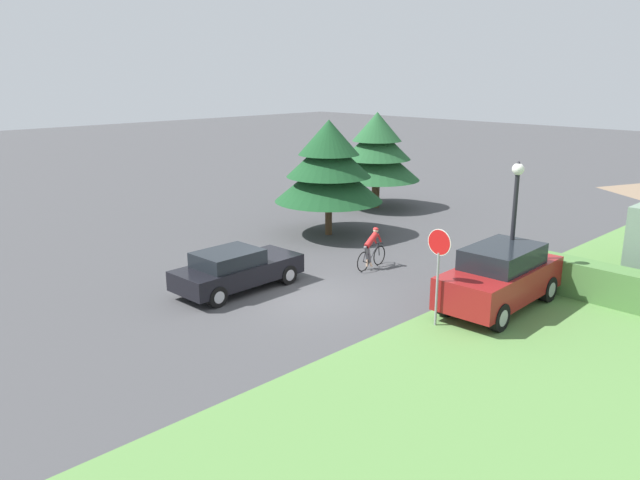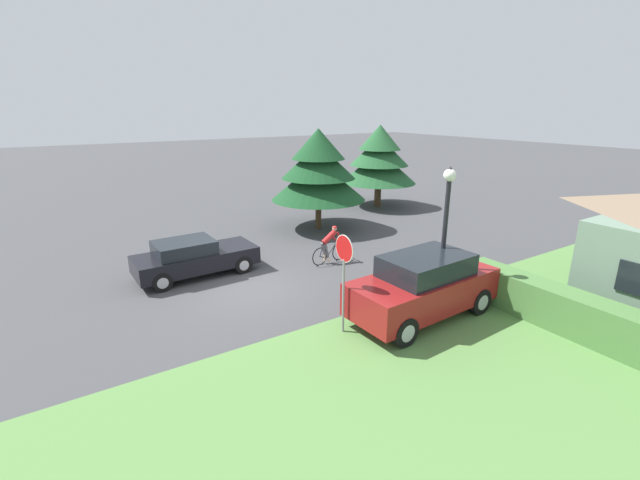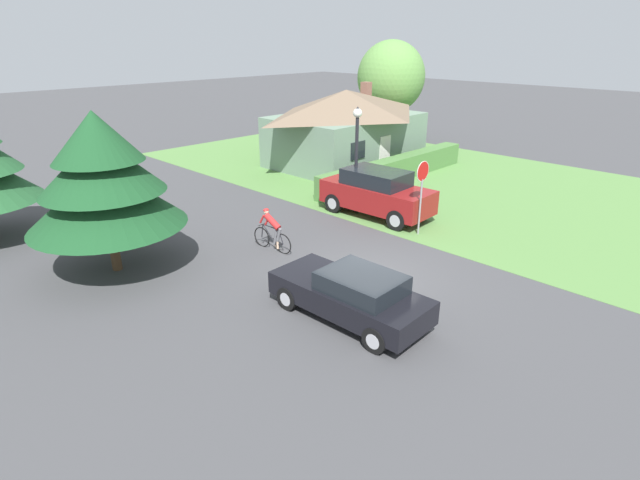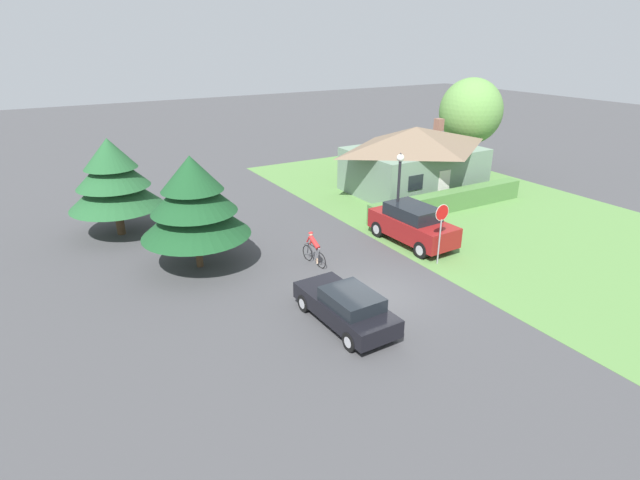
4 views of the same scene
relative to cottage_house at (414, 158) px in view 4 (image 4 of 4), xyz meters
name	(u,v)px [view 4 (image 4 of 4)]	position (x,y,z in m)	size (l,w,h in m)	color
ground_plane	(374,297)	(-11.01, -10.83, -2.20)	(140.00, 140.00, 0.00)	#424244
grass_verge_right	(497,218)	(0.59, -6.83, -2.19)	(16.00, 36.00, 0.01)	#568442
cottage_house	(414,158)	(0.00, 0.00, 0.00)	(9.06, 6.32, 4.48)	slate
hedge_row	(448,201)	(-0.94, -4.38, -1.61)	(11.20, 0.90, 1.17)	#4C7A3D
sedan_left_lane	(346,307)	(-13.11, -11.96, -1.49)	(1.95, 4.48, 1.42)	black
cyclist	(314,249)	(-11.56, -6.91, -1.47)	(0.44, 1.78, 1.52)	black
parked_suv_right	(412,225)	(-6.11, -7.21, -1.21)	(2.15, 4.81, 1.96)	maroon
stop_sign	(441,222)	(-6.67, -9.74, -0.16)	(0.76, 0.07, 2.86)	gray
street_lamp	(399,182)	(-6.33, -6.24, 0.76)	(0.37, 0.37, 4.45)	black
conifer_tall_near	(194,202)	(-16.16, -4.51, 0.86)	(4.77, 4.77, 5.09)	#4C3823
conifer_tall_far	(113,178)	(-18.50, 1.46, 0.83)	(4.63, 4.63, 5.06)	#4C3823
deciduous_tree_right	(471,111)	(7.13, 2.24, 2.25)	(4.63, 4.63, 6.88)	#4C3823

